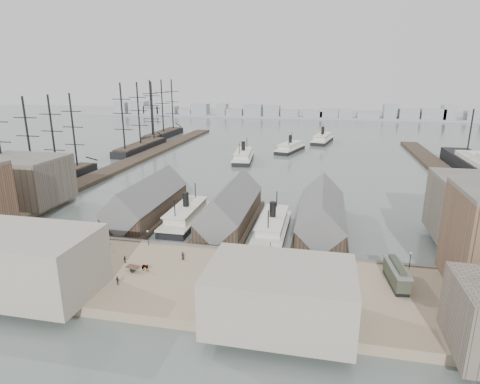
% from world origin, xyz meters
% --- Properties ---
extents(ground, '(900.00, 900.00, 0.00)m').
position_xyz_m(ground, '(0.00, 0.00, 0.00)').
color(ground, '#525F5B').
rests_on(ground, ground).
extents(quay, '(180.00, 30.00, 2.00)m').
position_xyz_m(quay, '(0.00, -20.00, 1.00)').
color(quay, '#88755C').
rests_on(quay, ground).
extents(seawall, '(180.00, 1.20, 2.30)m').
position_xyz_m(seawall, '(0.00, -5.20, 1.15)').
color(seawall, '#59544C').
rests_on(seawall, ground).
extents(west_wharf, '(10.00, 220.00, 1.60)m').
position_xyz_m(west_wharf, '(-68.00, 100.00, 0.80)').
color(west_wharf, '#2D231C').
rests_on(west_wharf, ground).
extents(east_wharf, '(10.00, 180.00, 1.60)m').
position_xyz_m(east_wharf, '(78.00, 90.00, 0.80)').
color(east_wharf, '#2D231C').
rests_on(east_wharf, ground).
extents(ferry_shed_west, '(14.00, 42.00, 12.60)m').
position_xyz_m(ferry_shed_west, '(-26.00, 16.88, 4.64)').
color(ferry_shed_west, '#2D231C').
rests_on(ferry_shed_west, ground).
extents(ferry_shed_center, '(14.00, 42.00, 12.60)m').
position_xyz_m(ferry_shed_center, '(0.00, 16.88, 4.64)').
color(ferry_shed_center, '#2D231C').
rests_on(ferry_shed_center, ground).
extents(ferry_shed_east, '(14.00, 42.00, 12.60)m').
position_xyz_m(ferry_shed_east, '(26.00, 16.88, 4.64)').
color(ferry_shed_east, '#2D231C').
rests_on(ferry_shed_east, ground).
extents(warehouse_west_back, '(26.00, 20.00, 14.00)m').
position_xyz_m(warehouse_west_back, '(-70.00, 18.00, 9.00)').
color(warehouse_west_back, '#60564C').
rests_on(warehouse_west_back, west_land).
extents(street_bldg_center, '(24.00, 16.00, 10.00)m').
position_xyz_m(street_bldg_center, '(20.00, -32.00, 7.00)').
color(street_bldg_center, gray).
rests_on(street_bldg_center, quay).
extents(street_bldg_west, '(30.00, 16.00, 12.00)m').
position_xyz_m(street_bldg_west, '(-30.00, -32.00, 8.00)').
color(street_bldg_west, gray).
rests_on(street_bldg_west, quay).
extents(lamp_post_far_w, '(0.44, 0.44, 3.92)m').
position_xyz_m(lamp_post_far_w, '(-45.00, -7.00, 4.71)').
color(lamp_post_far_w, black).
rests_on(lamp_post_far_w, quay).
extents(lamp_post_near_w, '(0.44, 0.44, 3.92)m').
position_xyz_m(lamp_post_near_w, '(-15.00, -7.00, 4.71)').
color(lamp_post_near_w, black).
rests_on(lamp_post_near_w, quay).
extents(lamp_post_near_e, '(0.44, 0.44, 3.92)m').
position_xyz_m(lamp_post_near_e, '(15.00, -7.00, 4.71)').
color(lamp_post_near_e, black).
rests_on(lamp_post_near_e, quay).
extents(lamp_post_far_e, '(0.44, 0.44, 3.92)m').
position_xyz_m(lamp_post_far_e, '(45.00, -7.00, 4.71)').
color(lamp_post_far_e, black).
rests_on(lamp_post_far_e, quay).
extents(far_shore, '(500.00, 40.00, 15.72)m').
position_xyz_m(far_shore, '(-2.07, 334.14, 3.91)').
color(far_shore, gray).
rests_on(far_shore, ground).
extents(ferry_docked_west, '(8.28, 27.59, 9.85)m').
position_xyz_m(ferry_docked_west, '(-13.00, 15.08, 2.31)').
color(ferry_docked_west, black).
rests_on(ferry_docked_west, ground).
extents(ferry_docked_east, '(8.13, 27.09, 9.67)m').
position_xyz_m(ferry_docked_east, '(13.00, 11.74, 2.27)').
color(ferry_docked_east, black).
rests_on(ferry_docked_east, ground).
extents(ferry_open_near, '(12.09, 30.63, 10.66)m').
position_xyz_m(ferry_open_near, '(-14.62, 106.28, 2.50)').
color(ferry_open_near, black).
rests_on(ferry_open_near, ground).
extents(ferry_open_mid, '(16.03, 29.66, 10.15)m').
position_xyz_m(ferry_open_mid, '(6.35, 137.75, 2.38)').
color(ferry_open_mid, black).
rests_on(ferry_open_mid, ground).
extents(ferry_open_far, '(14.80, 31.94, 10.99)m').
position_xyz_m(ferry_open_far, '(23.94, 174.25, 2.57)').
color(ferry_open_far, black).
rests_on(ferry_open_far, ground).
extents(sailing_ship_near, '(8.51, 58.62, 34.98)m').
position_xyz_m(sailing_ship_near, '(-80.34, 42.47, 2.57)').
color(sailing_ship_near, black).
rests_on(sailing_ship_near, ground).
extents(sailing_ship_mid, '(9.40, 54.29, 38.63)m').
position_xyz_m(sailing_ship_mid, '(-79.04, 123.43, 2.77)').
color(sailing_ship_mid, black).
rests_on(sailing_ship_mid, ground).
extents(sailing_ship_far, '(9.63, 53.50, 39.59)m').
position_xyz_m(sailing_ship_far, '(-86.18, 175.08, 2.86)').
color(sailing_ship_far, black).
rests_on(sailing_ship_far, ground).
extents(tram, '(4.08, 11.26, 3.92)m').
position_xyz_m(tram, '(41.11, -14.44, 4.01)').
color(tram, black).
rests_on(tram, quay).
extents(horse_cart_left, '(4.73, 3.63, 1.68)m').
position_xyz_m(horse_cart_left, '(-37.15, -17.47, 2.84)').
color(horse_cart_left, black).
rests_on(horse_cart_left, quay).
extents(horse_cart_center, '(5.07, 2.33, 1.73)m').
position_xyz_m(horse_cart_center, '(-10.64, -19.88, 2.86)').
color(horse_cart_center, black).
rests_on(horse_cart_center, quay).
extents(horse_cart_right, '(4.70, 2.09, 1.50)m').
position_xyz_m(horse_cart_right, '(12.97, -19.99, 2.78)').
color(horse_cart_right, black).
rests_on(horse_cart_right, quay).
extents(pedestrian_0, '(0.48, 0.65, 1.78)m').
position_xyz_m(pedestrian_0, '(-51.62, -11.27, 2.89)').
color(pedestrian_0, black).
rests_on(pedestrian_0, quay).
extents(pedestrian_2, '(1.02, 1.23, 1.65)m').
position_xyz_m(pedestrian_2, '(-22.84, -11.41, 2.82)').
color(pedestrian_2, black).
rests_on(pedestrian_2, quay).
extents(pedestrian_3, '(1.13, 0.66, 1.81)m').
position_xyz_m(pedestrian_3, '(-12.79, -26.21, 2.91)').
color(pedestrian_3, black).
rests_on(pedestrian_3, quay).
extents(pedestrian_4, '(0.94, 1.05, 1.81)m').
position_xyz_m(pedestrian_4, '(-4.03, -12.80, 2.90)').
color(pedestrian_4, black).
rests_on(pedestrian_4, quay).
extents(pedestrian_5, '(0.65, 0.74, 1.69)m').
position_xyz_m(pedestrian_5, '(4.32, -16.44, 2.85)').
color(pedestrian_5, black).
rests_on(pedestrian_5, quay).
extents(pedestrian_6, '(0.89, 0.70, 1.79)m').
position_xyz_m(pedestrian_6, '(21.10, -9.04, 2.89)').
color(pedestrian_6, black).
rests_on(pedestrian_6, quay).
extents(pedestrian_7, '(1.25, 1.17, 1.70)m').
position_xyz_m(pedestrian_7, '(25.22, -21.17, 2.85)').
color(pedestrian_7, black).
rests_on(pedestrian_7, quay).
extents(pedestrian_8, '(0.88, 0.99, 1.61)m').
position_xyz_m(pedestrian_8, '(40.86, -14.61, 2.81)').
color(pedestrian_8, black).
rests_on(pedestrian_8, quay).
extents(pedestrian_10, '(0.50, 0.98, 1.61)m').
position_xyz_m(pedestrian_10, '(-16.04, -16.93, 2.80)').
color(pedestrian_10, black).
rests_on(pedestrian_10, quay).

